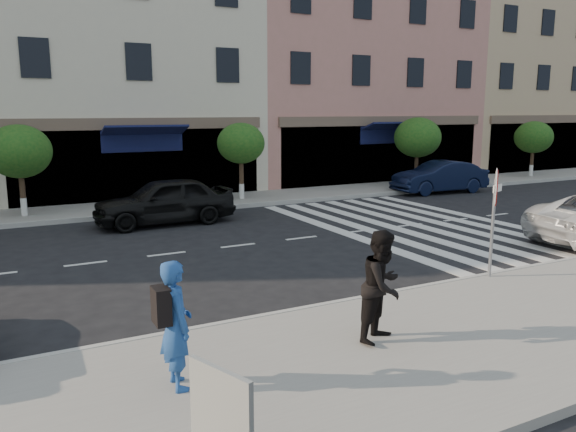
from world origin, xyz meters
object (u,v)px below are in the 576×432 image
object	(u,v)px
stop_sign	(495,198)
car_far_right	(440,177)
poster_board	(222,432)
car_far_mid	(164,201)
walker	(383,286)
photographer	(176,324)

from	to	relation	value
stop_sign	car_far_right	bearing A→B (deg)	30.80
poster_board	car_far_right	xyz separation A→B (m)	(16.03, 14.60, -0.04)
car_far_mid	walker	bearing A→B (deg)	0.79
photographer	poster_board	size ratio (longest dim) A/B	1.36
photographer	walker	bearing A→B (deg)	-90.03
poster_board	car_far_mid	bearing A→B (deg)	56.51
stop_sign	car_far_right	xyz separation A→B (m)	(8.42, 10.77, -1.15)
poster_board	car_far_right	size ratio (longest dim) A/B	0.29
photographer	stop_sign	bearing A→B (deg)	-77.52
photographer	walker	distance (m)	3.26
car_far_mid	car_far_right	size ratio (longest dim) A/B	1.04
photographer	car_far_right	distance (m)	20.09
walker	poster_board	size ratio (longest dim) A/B	1.40
car_far_mid	stop_sign	bearing A→B (deg)	24.06
poster_board	car_far_right	distance (m)	21.68
walker	poster_board	world-z (taller)	walker
walker	car_far_right	bearing A→B (deg)	18.09
photographer	walker	xyz separation A→B (m)	(3.26, 0.00, 0.03)
walker	car_far_right	xyz separation A→B (m)	(12.54, 12.41, -0.31)
walker	car_far_right	size ratio (longest dim) A/B	0.40
walker	stop_sign	bearing A→B (deg)	-4.94
walker	car_far_right	distance (m)	17.64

